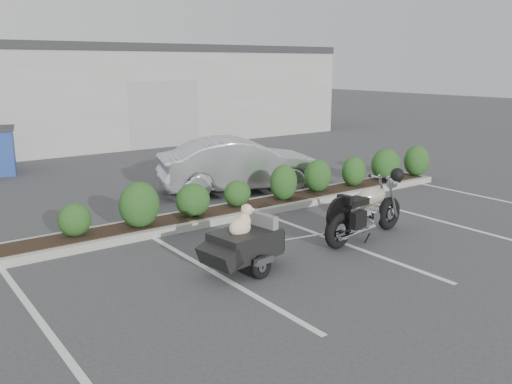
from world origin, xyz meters
TOP-DOWN VIEW (x-y plane):
  - ground at (0.00, 0.00)m, footprint 90.00×90.00m
  - planter_kerb at (1.00, 2.20)m, footprint 12.00×1.00m
  - building at (0.00, 17.00)m, footprint 26.00×10.00m
  - motorcycle at (1.74, -0.66)m, footprint 2.32×0.89m
  - pet_trailer at (-1.04, -0.65)m, footprint 1.87×1.06m
  - sedan at (2.10, 4.00)m, footprint 4.46×2.67m

SIDE VIEW (x-z plane):
  - ground at x=0.00m, z-range 0.00..0.00m
  - planter_kerb at x=1.00m, z-range 0.00..0.15m
  - pet_trailer at x=-1.04m, z-range -0.09..1.02m
  - motorcycle at x=1.74m, z-range -0.13..1.20m
  - sedan at x=2.10m, z-range 0.00..1.39m
  - building at x=0.00m, z-range 0.00..4.00m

